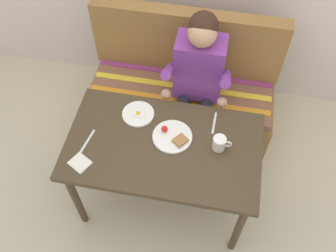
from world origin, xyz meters
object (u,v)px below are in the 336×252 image
at_px(table, 164,152).
at_px(plate_eggs, 138,114).
at_px(person, 198,76).
at_px(napkin, 80,163).
at_px(fork, 214,123).
at_px(couch, 182,93).
at_px(plate_breakfast, 173,137).
at_px(knife, 87,143).
at_px(coffee_mug, 220,143).

height_order(table, plate_eggs, plate_eggs).
bearing_deg(person, plate_eggs, -130.05).
height_order(napkin, fork, napkin).
height_order(table, couch, couch).
relative_size(plate_breakfast, napkin, 2.12).
bearing_deg(plate_eggs, knife, -134.06).
relative_size(plate_eggs, napkin, 1.78).
relative_size(couch, napkin, 12.35).
bearing_deg(plate_breakfast, coffee_mug, -3.34).
distance_m(person, knife, 0.89).
xyz_separation_m(table, fork, (0.29, 0.22, 0.08)).
height_order(plate_eggs, coffee_mug, coffee_mug).
height_order(couch, plate_eggs, couch).
height_order(person, plate_eggs, person).
distance_m(napkin, fork, 0.87).
relative_size(coffee_mug, knife, 0.59).
bearing_deg(person, knife, -131.74).
height_order(plate_breakfast, napkin, plate_breakfast).
bearing_deg(plate_breakfast, knife, -165.34).
xyz_separation_m(table, coffee_mug, (0.33, 0.04, 0.13)).
height_order(coffee_mug, napkin, coffee_mug).
height_order(coffee_mug, fork, coffee_mug).
bearing_deg(napkin, couch, 64.91).
xyz_separation_m(table, plate_eggs, (-0.20, 0.20, 0.09)).
bearing_deg(couch, person, -54.01).
xyz_separation_m(fork, knife, (-0.75, -0.29, 0.00)).
xyz_separation_m(person, napkin, (-0.59, -0.81, -0.01)).
height_order(couch, coffee_mug, couch).
height_order(plate_eggs, napkin, plate_eggs).
distance_m(table, plate_breakfast, 0.12).
bearing_deg(napkin, knife, 92.02).
bearing_deg(knife, plate_breakfast, 25.69).
distance_m(plate_breakfast, plate_eggs, 0.29).
xyz_separation_m(coffee_mug, napkin, (-0.80, -0.26, -0.05)).
xyz_separation_m(table, plate_breakfast, (0.05, 0.06, 0.09)).
relative_size(napkin, knife, 0.58).
bearing_deg(plate_eggs, table, -43.64).
bearing_deg(couch, napkin, -115.09).
relative_size(table, plate_eggs, 5.79).
height_order(couch, plate_breakfast, couch).
bearing_deg(fork, plate_breakfast, -145.00).
bearing_deg(couch, table, -90.00).
bearing_deg(fork, plate_eggs, -176.00).
bearing_deg(plate_eggs, couch, 70.23).
distance_m(coffee_mug, napkin, 0.84).
distance_m(plate_breakfast, coffee_mug, 0.29).
height_order(table, person, person).
bearing_deg(coffee_mug, plate_eggs, 164.23).
xyz_separation_m(couch, plate_eggs, (-0.20, -0.57, 0.41)).
bearing_deg(person, couch, 125.99).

